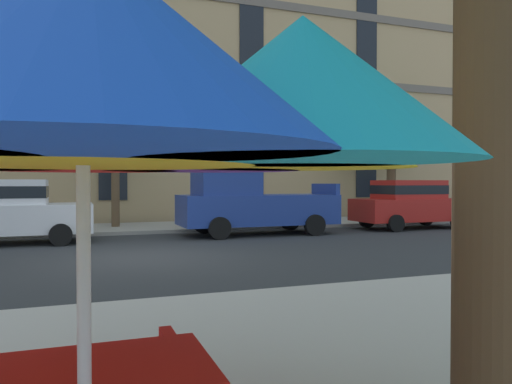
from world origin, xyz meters
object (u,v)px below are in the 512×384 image
object	(u,v)px
street_tree_middle	(111,132)
patio_umbrella	(83,105)
street_tree_right	(388,130)
sedan_white	(6,210)
pickup_blue	(251,203)
sedan_red	(411,203)

from	to	relation	value
street_tree_middle	patio_umbrella	bearing A→B (deg)	-94.30
street_tree_middle	street_tree_right	bearing A→B (deg)	-0.92
sedan_white	patio_umbrella	distance (m)	12.87
sedan_white	street_tree_middle	bearing A→B (deg)	49.11
sedan_white	pickup_blue	world-z (taller)	pickup_blue
sedan_white	street_tree_middle	size ratio (longest dim) A/B	0.97
street_tree_right	patio_umbrella	size ratio (longest dim) A/B	1.87
pickup_blue	patio_umbrella	world-z (taller)	patio_umbrella
sedan_white	sedan_red	distance (m)	13.42
patio_umbrella	street_tree_right	bearing A→B (deg)	50.95
sedan_red	street_tree_right	xyz separation A→B (m)	(1.34, 3.29, 3.06)
sedan_white	street_tree_middle	xyz separation A→B (m)	(3.01, 3.48, 2.59)
sedan_white	pickup_blue	bearing A→B (deg)	0.00
sedan_red	street_tree_right	bearing A→B (deg)	67.78
patio_umbrella	sedan_white	bearing A→B (deg)	98.04
street_tree_right	pickup_blue	bearing A→B (deg)	-156.64
pickup_blue	street_tree_right	bearing A→B (deg)	23.36
street_tree_right	sedan_red	bearing A→B (deg)	-112.22
street_tree_right	sedan_white	bearing A→B (deg)	-167.45
street_tree_middle	pickup_blue	bearing A→B (deg)	-40.00
patio_umbrella	sedan_red	bearing A→B (deg)	47.52
pickup_blue	street_tree_right	size ratio (longest dim) A/B	0.86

